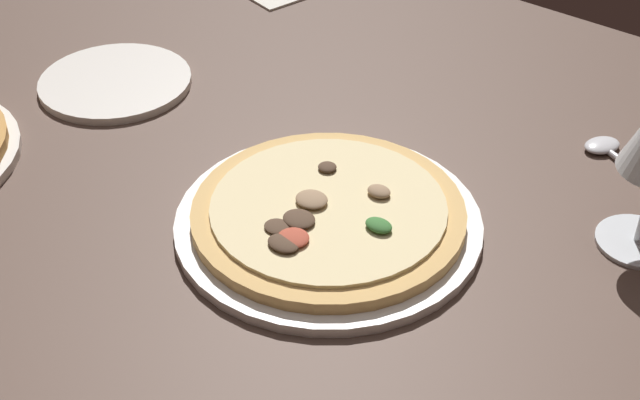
# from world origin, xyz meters

# --- Properties ---
(dining_table) EXTENTS (1.50, 1.10, 0.04)m
(dining_table) POSITION_xyz_m (0.00, 0.00, 0.02)
(dining_table) COLOR brown
(dining_table) RESTS_ON ground
(pizza_main) EXTENTS (0.28, 0.28, 0.03)m
(pizza_main) POSITION_xyz_m (-0.01, -0.01, 0.05)
(pizza_main) COLOR white
(pizza_main) RESTS_ON dining_table
(side_plate) EXTENTS (0.17, 0.17, 0.01)m
(side_plate) POSITION_xyz_m (0.34, -0.05, 0.04)
(side_plate) COLOR silver
(side_plate) RESTS_ON dining_table
(spoon) EXTENTS (0.10, 0.06, 0.01)m
(spoon) POSITION_xyz_m (-0.16, -0.28, 0.04)
(spoon) COLOR silver
(spoon) RESTS_ON dining_table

